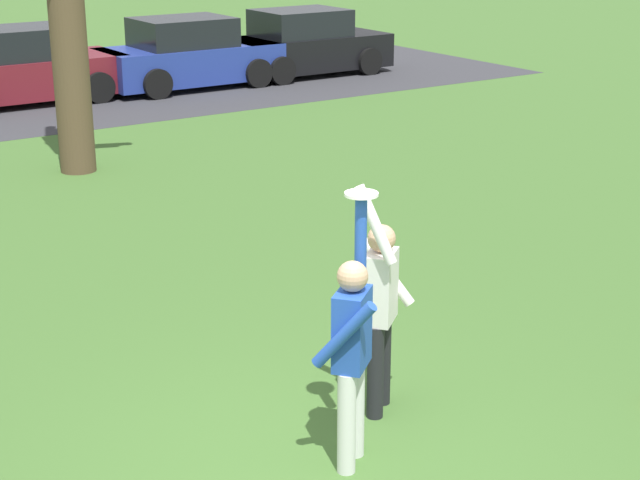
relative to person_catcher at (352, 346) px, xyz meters
name	(u,v)px	position (x,y,z in m)	size (l,w,h in m)	color
ground_plane	(318,471)	(-0.28, 0.04, -0.98)	(120.00, 120.00, 0.00)	#426B2D
person_catcher	(352,346)	(0.00, 0.00, 0.00)	(0.57, 0.55, 2.08)	silver
person_defender	(380,303)	(0.70, 0.57, 0.00)	(0.65, 0.64, 2.05)	black
frisbee_disc	(361,194)	(0.17, 0.14, 1.11)	(0.25, 0.25, 0.02)	white
parked_car_maroon	(22,69)	(2.78, 15.77, -0.25)	(4.11, 2.06, 1.59)	maroon
parked_car_blue	(188,56)	(6.54, 15.49, -0.25)	(4.11, 2.06, 1.59)	#233893
parked_car_black	(304,45)	(9.72, 15.50, -0.25)	(4.11, 2.06, 1.59)	black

